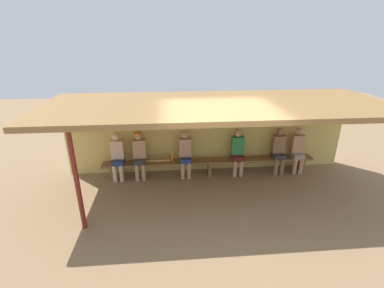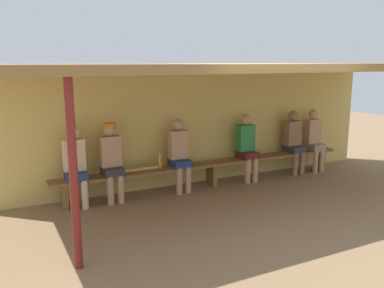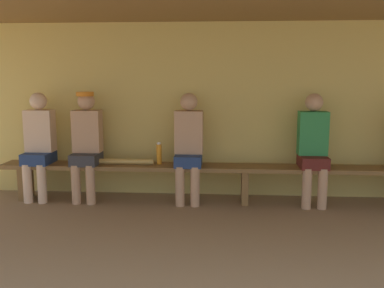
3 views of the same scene
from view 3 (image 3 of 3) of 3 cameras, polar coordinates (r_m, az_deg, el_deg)
ground_plane at (r=3.89m, az=8.15°, el=-14.42°), size 24.00×24.00×0.00m
back_wall at (r=5.58m, az=6.94°, el=4.50°), size 8.00×0.20×2.20m
bench at (r=5.25m, az=7.04°, el=-3.70°), size 6.00×0.36×0.46m
player_in_red at (r=5.19m, az=-0.46°, el=0.08°), size 0.34×0.42×1.34m
player_shirtless_tan at (r=5.29m, az=15.81°, el=-0.10°), size 0.34×0.42×1.34m
player_in_white at (r=5.43m, az=-13.87°, el=0.41°), size 0.34×0.42×1.34m
player_near_post at (r=5.65m, az=-19.70°, el=0.29°), size 0.34×0.42×1.34m
water_bottle_green at (r=5.29m, az=-4.40°, el=-1.30°), size 0.06×0.06×0.27m
baseball_bat at (r=5.36m, az=-9.24°, el=-2.32°), size 0.78×0.07×0.07m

